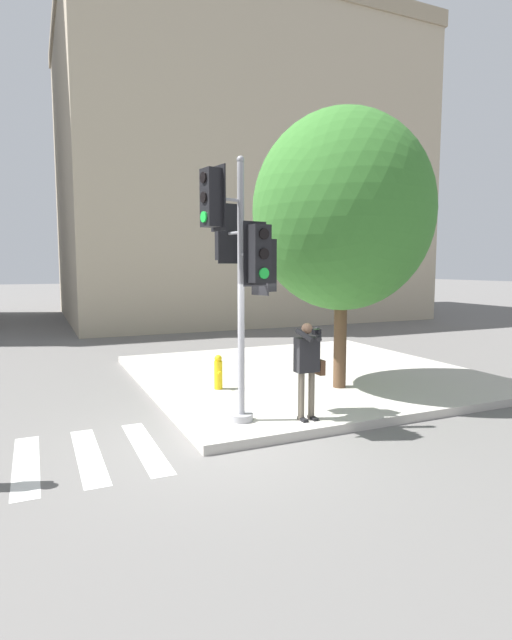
# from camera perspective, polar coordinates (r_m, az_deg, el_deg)

# --- Properties ---
(ground_plane) EXTENTS (160.00, 160.00, 0.00)m
(ground_plane) POSITION_cam_1_polar(r_m,az_deg,el_deg) (8.25, -3.72, -13.64)
(ground_plane) COLOR slate
(sidewalk_corner) EXTENTS (8.00, 8.00, 0.16)m
(sidewalk_corner) POSITION_cam_1_polar(r_m,az_deg,el_deg) (12.72, 5.67, -6.18)
(sidewalk_corner) COLOR #BCB7AD
(sidewalk_corner) RESTS_ON ground_plane
(traffic_signal_pole) EXTENTS (1.42, 1.43, 4.41)m
(traffic_signal_pole) POSITION_cam_1_polar(r_m,az_deg,el_deg) (8.31, -1.76, 7.47)
(traffic_signal_pole) COLOR #939399
(traffic_signal_pole) RESTS_ON sidewalk_corner
(person_photographer) EXTENTS (0.58, 0.54, 1.67)m
(person_photographer) POSITION_cam_1_polar(r_m,az_deg,el_deg) (8.58, 5.95, -4.85)
(person_photographer) COLOR black
(person_photographer) RESTS_ON sidewalk_corner
(street_tree) EXTENTS (3.80, 3.80, 5.88)m
(street_tree) POSITION_cam_1_polar(r_m,az_deg,el_deg) (10.90, 9.85, 12.12)
(street_tree) COLOR brown
(street_tree) RESTS_ON sidewalk_corner
(fire_hydrant) EXTENTS (0.18, 0.24, 0.74)m
(fire_hydrant) POSITION_cam_1_polar(r_m,az_deg,el_deg) (10.78, -4.33, -5.96)
(fire_hydrant) COLOR yellow
(fire_hydrant) RESTS_ON sidewalk_corner
(building_right) EXTENTS (18.07, 13.88, 15.52)m
(building_right) POSITION_cam_1_polar(r_m,az_deg,el_deg) (29.44, -3.00, 15.87)
(building_right) COLOR tan
(building_right) RESTS_ON ground_plane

